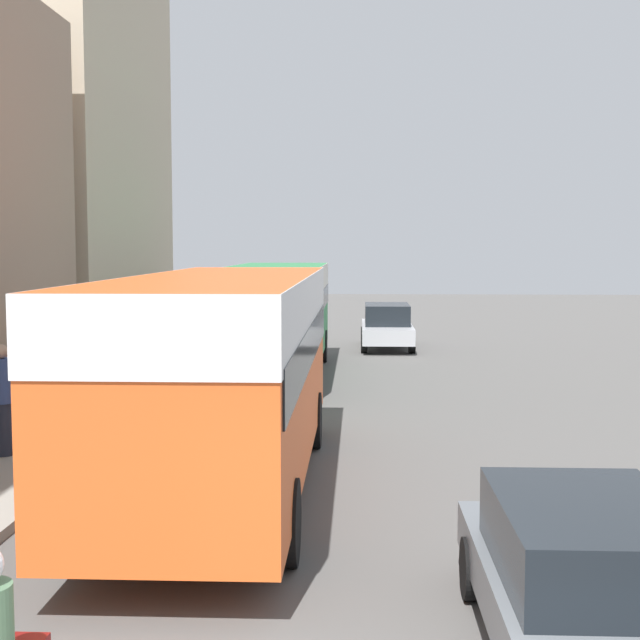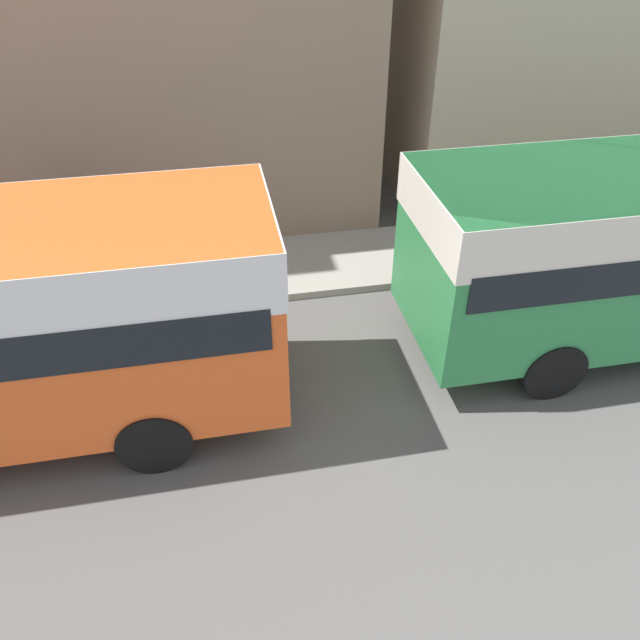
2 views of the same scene
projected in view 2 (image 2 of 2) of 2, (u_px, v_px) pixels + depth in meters
name	position (u px, v px, depth m)	size (l,w,h in m)	color
building_midblock	(118.00, 2.00, 12.54)	(5.43, 9.84, 8.64)	gray
pedestrian_near_curb	(629.00, 203.00, 12.82)	(0.41, 0.41, 1.59)	#232838
pedestrian_walking_away	(77.00, 228.00, 11.62)	(0.39, 0.39, 1.86)	#232838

